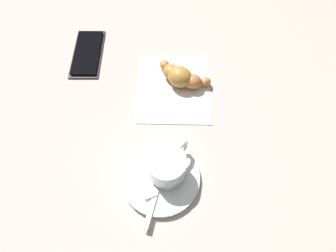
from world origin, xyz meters
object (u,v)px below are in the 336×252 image
(cell_phone, at_px, (87,53))
(saucer, at_px, (161,178))
(espresso_cup, at_px, (168,166))
(teaspoon, at_px, (159,177))
(napkin, at_px, (174,87))
(croissant, at_px, (181,76))
(sugar_packet, at_px, (146,181))

(cell_phone, bearing_deg, saucer, 35.94)
(saucer, xyz_separation_m, espresso_cup, (-0.01, 0.01, 0.03))
(teaspoon, height_order, napkin, teaspoon)
(saucer, xyz_separation_m, cell_phone, (-0.29, -0.21, -0.00))
(napkin, distance_m, croissant, 0.03)
(teaspoon, distance_m, cell_phone, 0.36)
(espresso_cup, distance_m, sugar_packet, 0.05)
(sugar_packet, height_order, cell_phone, sugar_packet)
(croissant, distance_m, cell_phone, 0.24)
(saucer, xyz_separation_m, teaspoon, (0.00, -0.00, 0.01))
(espresso_cup, height_order, croissant, espresso_cup)
(saucer, distance_m, sugar_packet, 0.03)
(sugar_packet, xyz_separation_m, cell_phone, (-0.30, -0.19, -0.01))
(teaspoon, xyz_separation_m, cell_phone, (-0.29, -0.21, -0.01))
(teaspoon, xyz_separation_m, napkin, (-0.21, 0.01, -0.01))
(saucer, height_order, espresso_cup, espresso_cup)
(saucer, xyz_separation_m, napkin, (-0.21, 0.00, -0.00))
(croissant, bearing_deg, napkin, -38.03)
(saucer, relative_size, cell_phone, 0.91)
(napkin, xyz_separation_m, cell_phone, (-0.08, -0.21, 0.00))
(saucer, distance_m, cell_phone, 0.36)
(napkin, relative_size, croissant, 1.51)
(saucer, height_order, napkin, saucer)
(saucer, relative_size, sugar_packet, 2.23)
(saucer, height_order, sugar_packet, sugar_packet)
(teaspoon, bearing_deg, sugar_packet, -65.37)
(saucer, distance_m, napkin, 0.21)
(sugar_packet, bearing_deg, saucer, 91.04)
(saucer, bearing_deg, espresso_cup, 133.58)
(saucer, height_order, teaspoon, teaspoon)
(teaspoon, distance_m, croissant, 0.23)
(croissant, bearing_deg, espresso_cup, -1.36)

